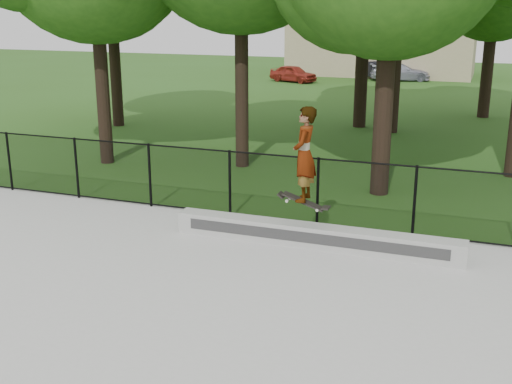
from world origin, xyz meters
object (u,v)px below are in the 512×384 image
grind_ledge (315,236)px  car_a (293,73)px  car_b (382,70)px  car_c (400,72)px  skater_airborne (304,156)px

grind_ledge → car_a: bearing=107.7°
grind_ledge → car_b: car_b is taller
car_c → skater_airborne: size_ratio=1.68×
car_b → skater_airborne: 30.73m
car_a → skater_airborne: size_ratio=1.50×
grind_ledge → car_a: size_ratio=1.90×
car_a → car_b: size_ratio=0.97×
car_a → skater_airborne: (8.39, -27.01, 1.37)m
car_a → grind_ledge: bearing=-142.6°
car_a → skater_airborne: 28.32m
grind_ledge → car_b: size_ratio=1.84×
car_b → skater_airborne: skater_airborne is taller
car_a → car_b: bearing=-34.8°
car_a → car_c: car_c is taller
car_b → car_c: bearing=-97.1°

